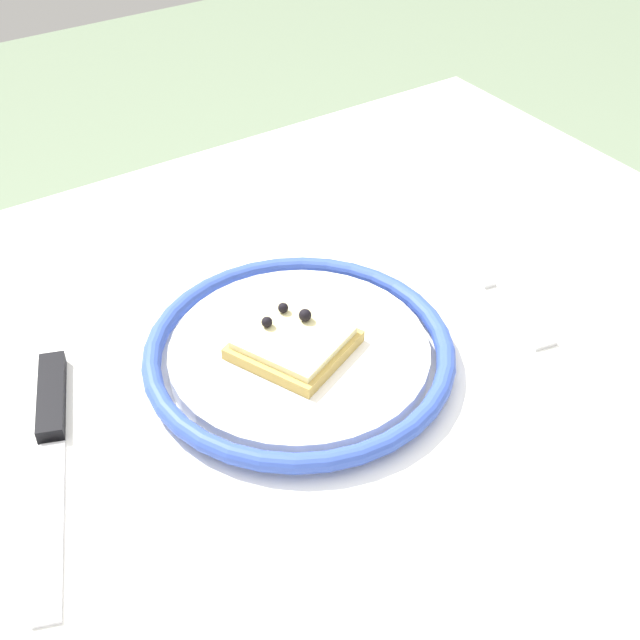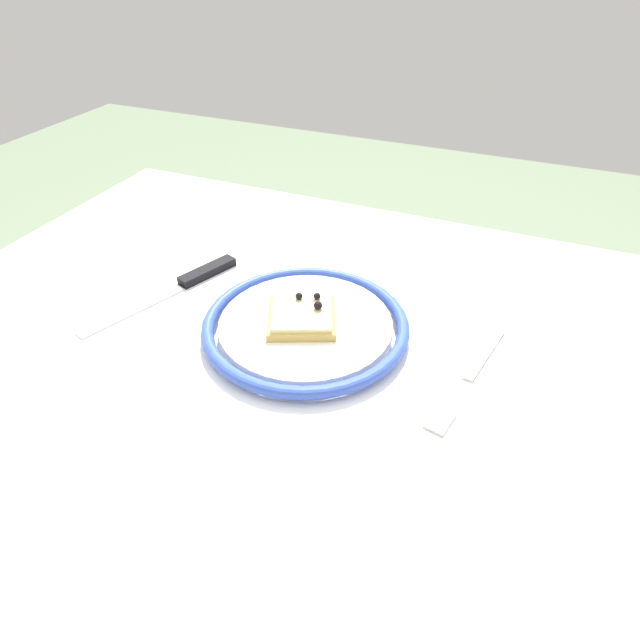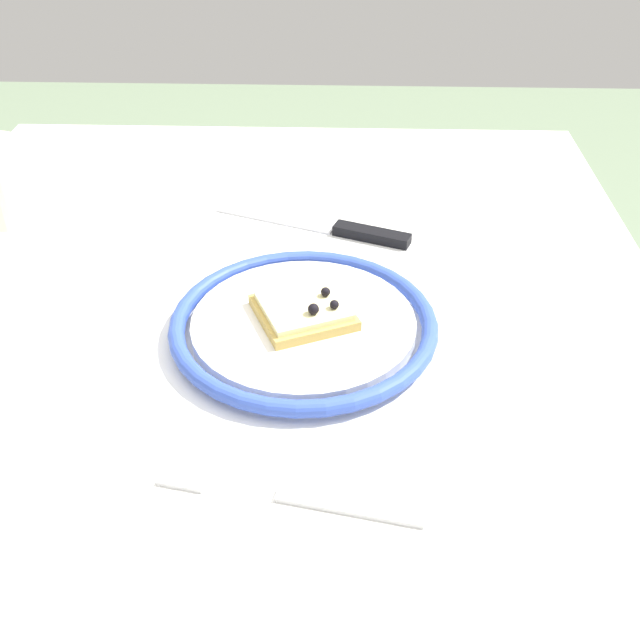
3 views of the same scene
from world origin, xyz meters
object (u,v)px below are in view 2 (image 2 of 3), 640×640
at_px(pizza_slice_near, 302,315).
at_px(fork, 470,376).
at_px(dining_table, 280,409).
at_px(plate, 306,326).
at_px(knife, 189,281).

bearing_deg(pizza_slice_near, fork, 179.05).
height_order(dining_table, pizza_slice_near, pizza_slice_near).
height_order(dining_table, fork, fork).
bearing_deg(plate, fork, 179.11).
height_order(pizza_slice_near, knife, pizza_slice_near).
distance_m(pizza_slice_near, knife, 0.20).
bearing_deg(pizza_slice_near, knife, -11.19).
distance_m(pizza_slice_near, fork, 0.21).
bearing_deg(fork, pizza_slice_near, -0.95).
xyz_separation_m(plate, knife, (0.20, -0.04, -0.01)).
xyz_separation_m(dining_table, plate, (-0.02, -0.05, 0.11)).
distance_m(plate, fork, 0.20).
relative_size(plate, knife, 1.10).
bearing_deg(pizza_slice_near, dining_table, 74.71).
distance_m(plate, pizza_slice_near, 0.01).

